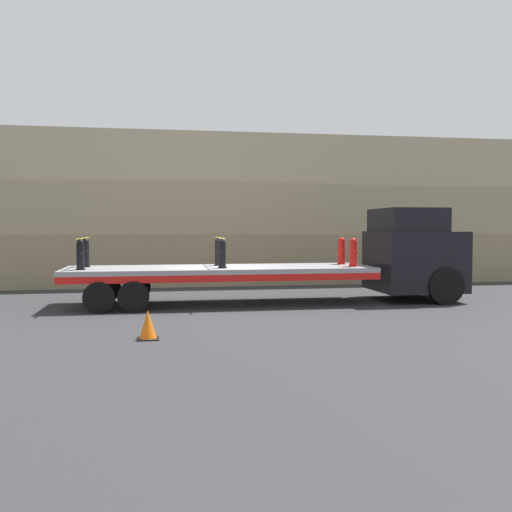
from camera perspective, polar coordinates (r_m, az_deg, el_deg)
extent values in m
plane|color=#2D2D30|center=(17.57, -3.58, -4.84)|extent=(120.00, 120.00, 0.00)
cube|color=gray|center=(24.02, -5.26, -0.29)|extent=(60.00, 3.00, 2.06)
cube|color=tan|center=(24.15, -5.31, 4.61)|extent=(60.00, 3.00, 2.06)
cube|color=tan|center=(24.44, -5.36, 9.42)|extent=(60.00, 3.00, 2.06)
cube|color=black|center=(19.16, 15.53, -0.47)|extent=(2.63, 2.52, 1.91)
cube|color=black|center=(19.02, 14.87, 3.50)|extent=(1.84, 2.32, 0.74)
cube|color=black|center=(19.46, 17.47, 0.67)|extent=(1.05, 2.22, 1.07)
cylinder|color=black|center=(18.36, 18.39, -2.85)|extent=(1.15, 0.28, 1.15)
cylinder|color=black|center=(20.49, 15.24, -2.21)|extent=(1.15, 0.28, 1.15)
cube|color=gray|center=(17.45, -3.59, -1.32)|extent=(9.29, 2.60, 0.14)
cube|color=red|center=(16.22, -3.12, -2.24)|extent=(9.29, 0.08, 0.20)
cube|color=red|center=(18.72, -4.00, -1.55)|extent=(9.29, 0.08, 0.20)
cylinder|color=black|center=(16.25, -12.15, -3.99)|extent=(0.87, 0.30, 0.87)
cylinder|color=black|center=(18.62, -11.83, -3.11)|extent=(0.87, 0.30, 0.87)
cylinder|color=black|center=(16.31, -15.42, -4.00)|extent=(0.87, 0.30, 0.87)
cylinder|color=black|center=(18.68, -14.68, -3.12)|extent=(0.87, 0.30, 0.87)
cylinder|color=black|center=(16.92, -17.13, -1.29)|extent=(0.28, 0.28, 0.03)
cylinder|color=black|center=(16.90, -17.15, -0.10)|extent=(0.22, 0.22, 0.73)
sphere|color=black|center=(16.89, -17.17, 1.29)|extent=(0.21, 0.21, 0.21)
cylinder|color=black|center=(16.72, -17.23, 0.16)|extent=(0.10, 0.14, 0.10)
cylinder|color=black|center=(17.08, -17.07, 0.22)|extent=(0.10, 0.14, 0.10)
cylinder|color=black|center=(18.06, -16.66, -1.02)|extent=(0.28, 0.28, 0.03)
cylinder|color=black|center=(18.04, -16.68, 0.09)|extent=(0.22, 0.22, 0.73)
sphere|color=black|center=(18.02, -16.70, 1.40)|extent=(0.21, 0.21, 0.21)
cylinder|color=black|center=(17.85, -16.75, 0.34)|extent=(0.10, 0.14, 0.10)
cylinder|color=black|center=(18.21, -16.61, 0.39)|extent=(0.10, 0.14, 0.10)
cylinder|color=black|center=(16.88, -3.39, -1.17)|extent=(0.28, 0.28, 0.03)
cylinder|color=black|center=(16.86, -3.39, 0.01)|extent=(0.22, 0.22, 0.73)
sphere|color=black|center=(16.84, -3.40, 1.41)|extent=(0.21, 0.21, 0.21)
cylinder|color=black|center=(16.68, -3.33, 0.28)|extent=(0.10, 0.14, 0.10)
cylinder|color=black|center=(17.04, -3.46, 0.34)|extent=(0.10, 0.14, 0.10)
cylinder|color=black|center=(18.02, -3.79, -0.91)|extent=(0.28, 0.28, 0.03)
cylinder|color=black|center=(18.00, -3.79, 0.20)|extent=(0.22, 0.22, 0.73)
sphere|color=black|center=(17.98, -3.79, 1.51)|extent=(0.21, 0.21, 0.21)
cylinder|color=black|center=(17.81, -3.73, 0.45)|extent=(0.10, 0.14, 0.10)
cylinder|color=black|center=(18.17, -3.85, 0.50)|extent=(0.10, 0.14, 0.10)
cylinder|color=red|center=(17.78, 9.68, -1.00)|extent=(0.28, 0.28, 0.03)
cylinder|color=red|center=(17.76, 9.69, 0.13)|extent=(0.22, 0.22, 0.73)
sphere|color=red|center=(17.75, 9.70, 1.45)|extent=(0.21, 0.21, 0.21)
cylinder|color=red|center=(17.59, 9.89, 0.38)|extent=(0.10, 0.14, 0.10)
cylinder|color=red|center=(17.93, 9.50, 0.43)|extent=(0.10, 0.14, 0.10)
cylinder|color=red|center=(18.86, 8.53, -0.77)|extent=(0.28, 0.28, 0.03)
cylinder|color=red|center=(18.84, 8.54, 0.29)|extent=(0.22, 0.22, 0.73)
sphere|color=red|center=(18.83, 8.55, 1.55)|extent=(0.21, 0.21, 0.21)
cylinder|color=red|center=(18.67, 8.71, 0.54)|extent=(0.10, 0.14, 0.10)
cylinder|color=red|center=(19.01, 8.37, 0.58)|extent=(0.10, 0.14, 0.10)
cube|color=yellow|center=(17.45, -16.93, 1.71)|extent=(0.05, 2.80, 0.01)
cube|color=yellow|center=(17.41, -3.60, 1.83)|extent=(0.05, 2.80, 0.01)
cube|color=black|center=(12.38, -10.75, -8.12)|extent=(0.46, 0.46, 0.03)
cone|color=orange|center=(12.32, -10.76, -6.69)|extent=(0.36, 0.36, 0.60)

